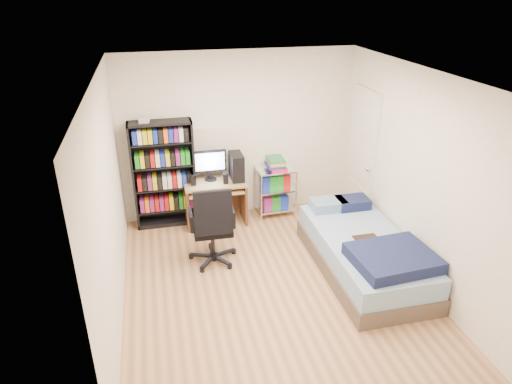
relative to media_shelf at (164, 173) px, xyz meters
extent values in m
cube|color=tan|center=(1.14, -1.84, -0.84)|extent=(3.50, 4.00, 0.04)
cube|color=white|center=(1.14, -1.84, 1.70)|extent=(3.50, 4.00, 0.04)
cube|color=white|center=(1.14, 0.18, 0.43)|extent=(3.50, 0.04, 2.50)
cube|color=white|center=(1.14, -3.86, 0.43)|extent=(3.50, 0.04, 2.50)
cube|color=white|center=(-0.63, -1.84, 0.43)|extent=(0.04, 4.00, 2.50)
cube|color=white|center=(2.91, -1.84, 0.43)|extent=(0.04, 4.00, 2.50)
cube|color=black|center=(0.00, 0.00, -0.02)|extent=(0.89, 0.30, 1.59)
cube|color=black|center=(0.00, 0.00, -0.57)|extent=(0.83, 0.28, 0.02)
cube|color=#A91616|center=(0.00, -0.01, -0.45)|extent=(0.77, 0.24, 0.19)
cube|color=black|center=(0.00, 0.00, -0.22)|extent=(0.83, 0.28, 0.02)
cube|color=#182DA8|center=(0.00, -0.01, -0.11)|extent=(0.77, 0.24, 0.19)
cube|color=black|center=(0.00, 0.00, 0.13)|extent=(0.83, 0.28, 0.02)
cube|color=gold|center=(0.00, -0.01, 0.24)|extent=(0.77, 0.24, 0.19)
cube|color=black|center=(0.00, 0.00, 0.47)|extent=(0.83, 0.28, 0.02)
cube|color=#1C8320|center=(0.00, -0.01, 0.59)|extent=(0.77, 0.24, 0.19)
cube|color=silver|center=(-0.20, 0.00, 0.80)|extent=(0.14, 0.12, 0.07)
cube|color=#A07C52|center=(0.72, -0.14, -0.16)|extent=(0.89, 0.49, 0.04)
cube|color=#36251D|center=(0.29, -0.14, -0.50)|extent=(0.04, 0.49, 0.63)
cube|color=#36251D|center=(1.14, -0.14, -0.50)|extent=(0.04, 0.49, 0.63)
cube|color=#36251D|center=(0.72, 0.08, -0.48)|extent=(0.86, 0.03, 0.58)
cube|color=#A07C52|center=(0.72, -0.21, -0.25)|extent=(0.80, 0.40, 0.02)
cube|color=black|center=(0.72, -0.23, -0.23)|extent=(0.39, 0.13, 0.02)
cube|color=black|center=(0.67, -0.04, 0.15)|extent=(0.48, 0.04, 0.32)
cube|color=#CCDAFF|center=(0.67, -0.07, 0.15)|extent=(0.43, 0.01, 0.27)
cube|color=black|center=(1.05, -0.10, 0.05)|extent=(0.18, 0.37, 0.39)
cube|color=black|center=(0.40, -0.19, -0.07)|extent=(0.07, 0.07, 0.15)
cube|color=black|center=(0.87, -0.23, -0.07)|extent=(0.07, 0.07, 0.15)
cylinder|color=black|center=(0.53, -1.16, -0.54)|extent=(0.05, 0.05, 0.38)
cube|color=black|center=(0.53, -1.16, -0.33)|extent=(0.49, 0.49, 0.08)
cube|color=black|center=(0.52, -1.38, -0.01)|extent=(0.47, 0.15, 0.56)
cube|color=black|center=(0.26, -1.16, -0.19)|extent=(0.05, 0.30, 0.22)
cube|color=black|center=(0.79, -1.17, -0.19)|extent=(0.05, 0.30, 0.22)
cylinder|color=white|center=(1.39, -0.28, -0.44)|extent=(0.03, 0.03, 0.76)
cylinder|color=white|center=(1.95, -0.25, -0.44)|extent=(0.03, 0.03, 0.76)
cylinder|color=white|center=(1.38, 0.11, -0.44)|extent=(0.03, 0.03, 0.76)
cylinder|color=white|center=(1.93, 0.14, -0.44)|extent=(0.03, 0.03, 0.76)
cube|color=white|center=(1.66, -0.07, -0.71)|extent=(0.57, 0.42, 0.02)
cube|color=white|center=(1.66, -0.07, -0.38)|extent=(0.57, 0.42, 0.02)
cube|color=white|center=(1.66, -0.07, -0.07)|extent=(0.57, 0.42, 0.02)
cube|color=#BC1A35|center=(1.66, -0.07, 0.03)|extent=(0.25, 0.32, 0.17)
cube|color=brown|center=(2.34, -1.82, -0.71)|extent=(1.06, 2.11, 0.21)
cube|color=#84A9C5|center=(2.34, -1.82, -0.48)|extent=(1.02, 2.07, 0.25)
cube|color=#141B3E|center=(2.39, -2.40, -0.29)|extent=(0.95, 0.80, 0.15)
cube|color=#98B7D7|center=(2.18, -0.97, -0.28)|extent=(0.48, 0.32, 0.14)
cube|color=#141B3E|center=(2.53, -0.99, -0.28)|extent=(0.44, 0.32, 0.14)
cube|color=#381F12|center=(2.34, -1.87, -0.34)|extent=(0.30, 0.23, 0.02)
cube|color=silver|center=(2.86, -0.49, 0.18)|extent=(0.05, 0.80, 2.00)
sphere|color=silver|center=(2.81, -0.81, 0.13)|extent=(0.08, 0.08, 0.08)
camera|label=1|loc=(-0.08, -6.25, 2.54)|focal=32.00mm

